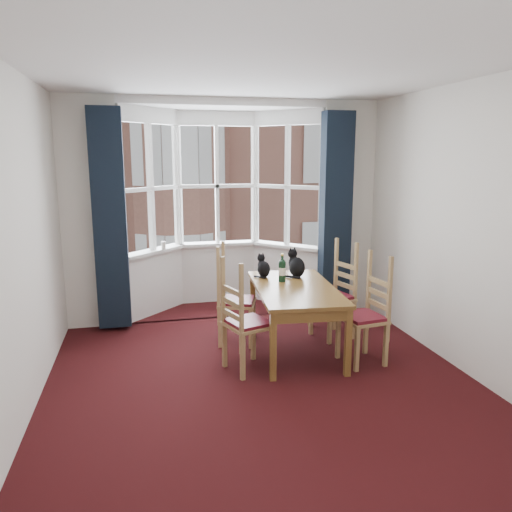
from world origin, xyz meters
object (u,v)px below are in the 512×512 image
object	(u,v)px
wine_bottle	(282,270)
dining_table	(295,293)
chair_left_far	(229,302)
candle_tall	(163,246)
chair_left_near	(240,326)
chair_right_near	(370,317)
cat_right	(296,265)
chair_right_far	(339,297)
cat_left	(263,268)

from	to	relation	value
wine_bottle	dining_table	bearing A→B (deg)	-72.03
chair_left_far	candle_tall	size ratio (longest dim) A/B	8.25
chair_left_near	candle_tall	xyz separation A→B (m)	(-0.63, 2.08, 0.45)
chair_right_near	cat_right	bearing A→B (deg)	119.85
dining_table	chair_left_far	distance (m)	0.78
chair_right_near	chair_right_far	size ratio (longest dim) A/B	1.00
chair_right_far	cat_right	xyz separation A→B (m)	(-0.49, 0.12, 0.38)
wine_bottle	candle_tall	world-z (taller)	wine_bottle
cat_left	chair_left_near	bearing A→B (deg)	-116.21
dining_table	candle_tall	size ratio (longest dim) A/B	14.50
chair_left_far	cat_right	world-z (taller)	cat_right
cat_left	candle_tall	size ratio (longest dim) A/B	2.52
cat_right	wine_bottle	distance (m)	0.30
chair_left_far	cat_left	xyz separation A→B (m)	(0.43, 0.12, 0.35)
chair_right_far	candle_tall	bearing A→B (deg)	145.46
chair_left_near	chair_right_near	distance (m)	1.35
chair_left_near	cat_left	size ratio (longest dim) A/B	3.27
chair_right_far	candle_tall	xyz separation A→B (m)	(-1.96, 1.35, 0.45)
dining_table	chair_right_far	world-z (taller)	chair_right_far
chair_right_far	cat_left	distance (m)	0.95
chair_left_far	wine_bottle	world-z (taller)	wine_bottle
dining_table	cat_right	size ratio (longest dim) A/B	4.66
dining_table	wine_bottle	size ratio (longest dim) A/B	5.14
chair_left_far	chair_right_far	size ratio (longest dim) A/B	1.00
chair_left_near	cat_right	xyz separation A→B (m)	(0.84, 0.86, 0.38)
chair_left_far	wine_bottle	bearing A→B (deg)	-14.03
dining_table	chair_right_far	bearing A→B (deg)	26.11
chair_right_near	wine_bottle	world-z (taller)	wine_bottle
cat_left	chair_right_near	bearing A→B (deg)	-47.70
dining_table	candle_tall	bearing A→B (deg)	128.50
chair_right_far	candle_tall	size ratio (longest dim) A/B	8.25
chair_left_near	wine_bottle	bearing A→B (deg)	47.58
cat_left	candle_tall	world-z (taller)	cat_left
chair_left_near	chair_right_far	bearing A→B (deg)	29.12
wine_bottle	candle_tall	size ratio (longest dim) A/B	2.82
chair_left_near	candle_tall	size ratio (longest dim) A/B	8.25
candle_tall	wine_bottle	bearing A→B (deg)	-48.79
chair_left_near	dining_table	bearing A→B (deg)	31.76
cat_left	wine_bottle	size ratio (longest dim) A/B	0.89
dining_table	chair_left_near	size ratio (longest dim) A/B	1.76
candle_tall	chair_right_near	bearing A→B (deg)	-47.00
chair_left_near	chair_right_near	size ratio (longest dim) A/B	1.00
dining_table	candle_tall	distance (m)	2.14
cat_left	wine_bottle	distance (m)	0.31
dining_table	candle_tall	xyz separation A→B (m)	(-1.32, 1.66, 0.29)
chair_right_far	chair_right_near	bearing A→B (deg)	-87.98
chair_right_near	cat_left	distance (m)	1.37
dining_table	chair_left_near	distance (m)	0.83
chair_left_far	cat_right	distance (m)	0.89
dining_table	chair_right_far	distance (m)	0.73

